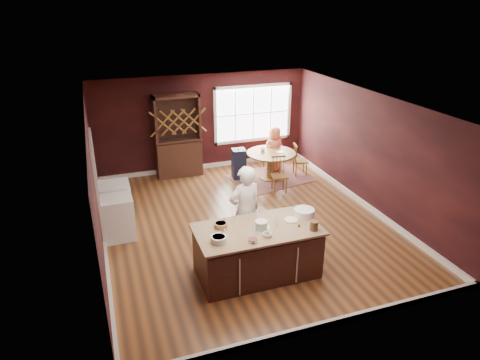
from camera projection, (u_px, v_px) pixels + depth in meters
The scene contains 28 objects.
room_shell at pixel (245, 166), 8.92m from camera, with size 7.00×7.00×7.00m.
window at pixel (253, 113), 12.33m from camera, with size 2.36×0.10×1.66m, color white, non-canonical shape.
doorway at pixel (97, 188), 8.67m from camera, with size 0.08×1.26×2.13m, color white, non-canonical shape.
kitchen_island at pixel (257, 252), 7.57m from camera, with size 2.17×1.14×0.92m.
dining_table at pixel (271, 160), 11.56m from camera, with size 1.32×1.32×0.75m.
baker at pixel (245, 211), 8.03m from camera, with size 0.66×0.43×1.80m, color silver.
layer_cake at pixel (261, 224), 7.38m from camera, with size 0.31×0.31×0.12m, color silver, non-canonical shape.
bowl_blue at pixel (219, 239), 6.95m from camera, with size 0.26×0.26×0.10m, color silver.
bowl_yellow at pixel (221, 225), 7.40m from camera, with size 0.23×0.23×0.09m, color #A07439.
bowl_pink at pixel (253, 240), 6.96m from camera, with size 0.16×0.16×0.06m, color silver.
bowl_olive at pixel (267, 235), 7.12m from camera, with size 0.16×0.16×0.06m, color #F1ECC5.
drinking_glass at pixel (277, 221), 7.46m from camera, with size 0.08×0.08×0.16m, color silver.
dinner_plate at pixel (291, 220), 7.64m from camera, with size 0.25×0.25×0.02m, color beige.
white_tub at pixel (304, 212), 7.79m from camera, with size 0.37×0.37×0.13m, color white.
stoneware_crock at pixel (314, 226), 7.29m from camera, with size 0.14×0.14×0.17m, color brown.
toy_figurine at pixel (299, 225), 7.42m from camera, with size 0.05×0.05×0.08m, color yellow, non-canonical shape.
rug at pixel (270, 178), 11.77m from camera, with size 2.02×1.56×0.01m, color brown.
chair_east at pixel (300, 159), 11.83m from camera, with size 0.38×0.36×0.91m, color #945C39, non-canonical shape.
chair_south at pixel (280, 174), 10.80m from camera, with size 0.39×0.37×0.93m, color olive, non-canonical shape.
chair_north at pixel (271, 151), 12.30m from camera, with size 0.42×0.40×1.01m, color brown, non-canonical shape.
seated_woman at pixel (274, 149), 12.04m from camera, with size 0.63×0.41×1.30m, color #E87858.
high_chair at pixel (239, 163), 11.61m from camera, with size 0.35×0.35×0.87m, color black, non-canonical shape.
toddler at pixel (241, 149), 11.53m from camera, with size 0.18×0.14×0.26m, color #8CA5BF, non-canonical shape.
table_plate at pixel (280, 152), 11.49m from camera, with size 0.22×0.22×0.02m, color beige.
table_cup at pixel (263, 150), 11.54m from camera, with size 0.13×0.13×0.10m, color white.
hutch at pixel (178, 136), 11.57m from camera, with size 1.23×0.51×2.25m, color black.
washer at pixel (118, 218), 8.72m from camera, with size 0.62×0.60×0.90m, color silver.
dryer at pixel (116, 204), 9.27m from camera, with size 0.65×0.62×0.94m, color white.
Camera 1 is at (-2.83, -7.82, 4.60)m, focal length 32.00 mm.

